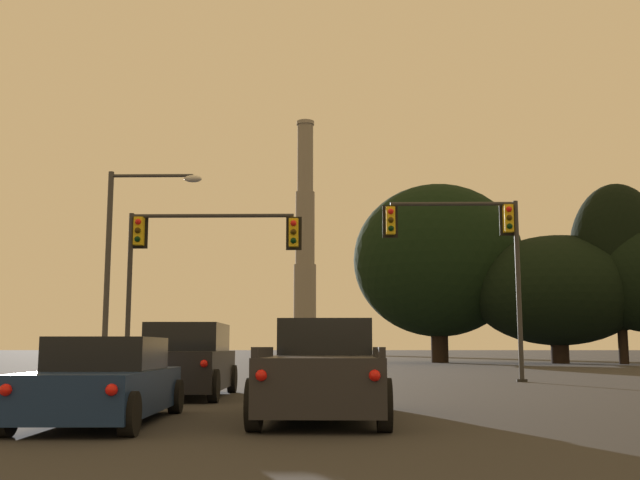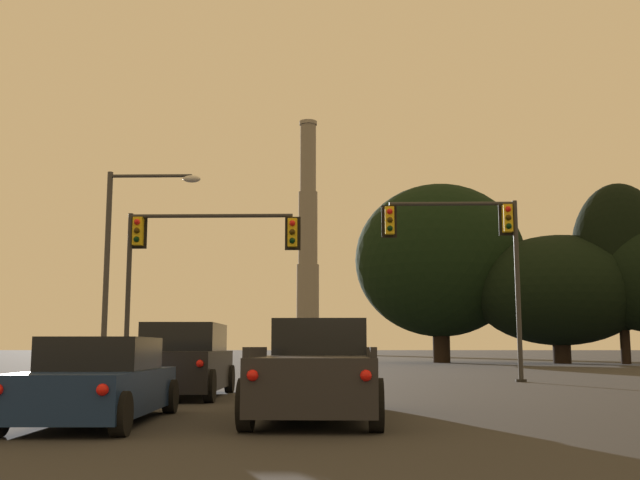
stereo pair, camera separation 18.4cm
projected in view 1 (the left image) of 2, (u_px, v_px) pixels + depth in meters
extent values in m
cube|color=black|center=(187.00, 370.00, 19.02)|extent=(2.04, 4.85, 0.95)
cube|color=black|center=(189.00, 337.00, 19.25)|extent=(1.85, 2.84, 0.70)
cylinder|color=black|center=(165.00, 379.00, 20.87)|extent=(0.24, 0.77, 0.76)
cylinder|color=black|center=(232.00, 379.00, 20.89)|extent=(0.24, 0.77, 0.76)
cylinder|color=black|center=(131.00, 386.00, 17.06)|extent=(0.24, 0.77, 0.76)
cylinder|color=black|center=(214.00, 386.00, 17.07)|extent=(0.24, 0.77, 0.76)
sphere|color=red|center=(134.00, 364.00, 16.65)|extent=(0.17, 0.17, 0.17)
sphere|color=red|center=(204.00, 364.00, 16.66)|extent=(0.17, 0.17, 0.17)
cube|color=#232328|center=(323.00, 381.00, 13.44)|extent=(2.08, 5.43, 0.88)
cube|color=black|center=(326.00, 337.00, 15.29)|extent=(1.87, 1.83, 0.72)
cube|color=#232328|center=(263.00, 352.00, 12.17)|extent=(0.13, 2.43, 0.16)
cube|color=#232328|center=(379.00, 352.00, 12.11)|extent=(0.13, 2.43, 0.16)
cylinder|color=black|center=(279.00, 389.00, 15.61)|extent=(0.23, 0.80, 0.80)
cylinder|color=black|center=(373.00, 389.00, 15.55)|extent=(0.23, 0.80, 0.80)
cylinder|color=black|center=(254.00, 405.00, 11.26)|extent=(0.23, 0.80, 0.80)
cylinder|color=black|center=(384.00, 405.00, 11.20)|extent=(0.23, 0.80, 0.80)
sphere|color=red|center=(261.00, 375.00, 10.80)|extent=(0.17, 0.17, 0.17)
sphere|color=red|center=(375.00, 376.00, 10.75)|extent=(0.17, 0.17, 0.17)
cube|color=navy|center=(104.00, 391.00, 12.49)|extent=(1.97, 4.66, 0.70)
cube|color=black|center=(109.00, 353.00, 12.80)|extent=(1.70, 2.26, 0.55)
cylinder|color=black|center=(84.00, 397.00, 14.32)|extent=(0.24, 0.65, 0.64)
cylinder|color=black|center=(176.00, 396.00, 14.36)|extent=(0.24, 0.65, 0.64)
cylinder|color=black|center=(5.00, 414.00, 10.56)|extent=(0.24, 0.65, 0.64)
cylinder|color=black|center=(130.00, 414.00, 10.59)|extent=(0.24, 0.65, 0.64)
sphere|color=red|center=(6.00, 390.00, 10.20)|extent=(0.17, 0.17, 0.17)
sphere|color=red|center=(112.00, 390.00, 10.23)|extent=(0.17, 0.17, 0.17)
cylinder|color=#2D2D30|center=(519.00, 290.00, 27.68)|extent=(0.18, 0.18, 6.71)
cylinder|color=black|center=(522.00, 381.00, 27.21)|extent=(0.40, 0.40, 0.10)
cube|color=yellow|center=(508.00, 219.00, 28.07)|extent=(0.34, 0.34, 1.04)
cube|color=black|center=(507.00, 219.00, 28.25)|extent=(0.58, 0.03, 1.25)
sphere|color=red|center=(509.00, 209.00, 27.93)|extent=(0.22, 0.22, 0.22)
sphere|color=#352604|center=(509.00, 218.00, 27.88)|extent=(0.22, 0.22, 0.22)
sphere|color=black|center=(510.00, 226.00, 27.84)|extent=(0.22, 0.22, 0.22)
cylinder|color=#2D2D30|center=(453.00, 204.00, 28.19)|extent=(4.71, 0.14, 0.14)
sphere|color=#2D2D30|center=(515.00, 204.00, 28.14)|extent=(0.18, 0.18, 0.18)
cube|color=yellow|center=(390.00, 221.00, 28.14)|extent=(0.34, 0.34, 1.04)
cube|color=black|center=(390.00, 222.00, 28.32)|extent=(0.58, 0.03, 1.25)
sphere|color=red|center=(391.00, 211.00, 28.00)|extent=(0.22, 0.22, 0.22)
sphere|color=#352604|center=(391.00, 220.00, 27.95)|extent=(0.22, 0.22, 0.22)
sphere|color=black|center=(391.00, 228.00, 27.91)|extent=(0.22, 0.22, 0.22)
cylinder|color=#2D2D30|center=(129.00, 297.00, 27.24)|extent=(0.18, 0.18, 6.16)
cylinder|color=black|center=(126.00, 381.00, 26.81)|extent=(0.40, 0.40, 0.10)
cube|color=yellow|center=(139.00, 231.00, 27.58)|extent=(0.34, 0.34, 1.04)
cube|color=black|center=(140.00, 232.00, 27.76)|extent=(0.58, 0.03, 1.25)
sphere|color=red|center=(138.00, 222.00, 27.44)|extent=(0.22, 0.22, 0.22)
sphere|color=#352604|center=(138.00, 230.00, 27.39)|extent=(0.22, 0.22, 0.22)
sphere|color=black|center=(137.00, 239.00, 27.35)|extent=(0.22, 0.22, 0.22)
cylinder|color=#2D2D30|center=(213.00, 216.00, 27.61)|extent=(6.01, 0.14, 0.14)
sphere|color=#2D2D30|center=(132.00, 216.00, 27.67)|extent=(0.18, 0.18, 0.18)
cube|color=yellow|center=(294.00, 233.00, 27.47)|extent=(0.34, 0.34, 1.04)
cube|color=black|center=(294.00, 233.00, 27.64)|extent=(0.58, 0.03, 1.25)
sphere|color=red|center=(293.00, 223.00, 27.32)|extent=(0.22, 0.22, 0.22)
sphere|color=#352604|center=(293.00, 232.00, 27.28)|extent=(0.22, 0.22, 0.22)
sphere|color=black|center=(293.00, 241.00, 27.23)|extent=(0.22, 0.22, 0.22)
cylinder|color=#38383A|center=(107.00, 276.00, 26.60)|extent=(0.20, 0.20, 7.56)
cylinder|color=#38383A|center=(152.00, 176.00, 27.09)|extent=(2.98, 0.12, 0.12)
sphere|color=#38383A|center=(111.00, 176.00, 27.12)|extent=(0.20, 0.20, 0.20)
ellipsoid|color=silver|center=(193.00, 179.00, 27.05)|extent=(0.64, 0.36, 0.26)
cylinder|color=slate|center=(305.00, 347.00, 137.92)|extent=(6.68, 6.68, 2.66)
cylinder|color=gray|center=(305.00, 302.00, 139.10)|extent=(4.17, 4.17, 13.88)
cylinder|color=gray|center=(305.00, 228.00, 141.07)|extent=(3.59, 3.59, 13.88)
cylinder|color=gray|center=(305.00, 157.00, 143.03)|extent=(3.00, 3.00, 13.88)
cylinder|color=gray|center=(305.00, 123.00, 143.97)|extent=(3.37, 3.37, 0.70)
cylinder|color=black|center=(560.00, 348.00, 57.64)|extent=(1.37, 1.37, 2.44)
ellipsoid|color=black|center=(557.00, 290.00, 58.27)|extent=(13.65, 12.29, 8.55)
cylinder|color=black|center=(623.00, 338.00, 55.75)|extent=(0.72, 0.72, 3.86)
ellipsoid|color=black|center=(618.00, 256.00, 56.62)|extent=(7.16, 6.44, 11.20)
cylinder|color=black|center=(440.00, 340.00, 60.75)|extent=(1.39, 1.39, 3.65)
ellipsoid|color=black|center=(438.00, 260.00, 61.68)|extent=(13.89, 12.50, 12.59)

